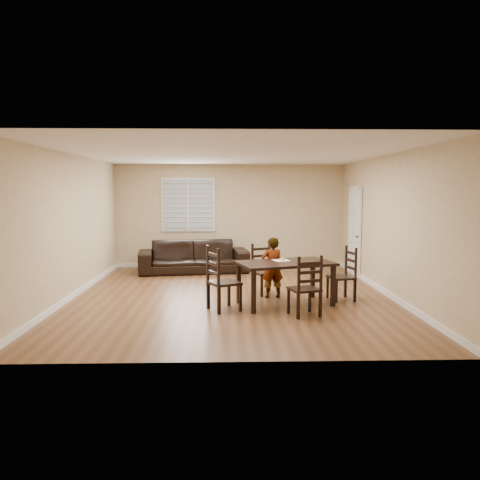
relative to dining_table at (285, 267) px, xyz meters
name	(u,v)px	position (x,y,z in m)	size (l,w,h in m)	color
ground	(232,296)	(-0.94, 0.74, -0.68)	(7.00, 7.00, 0.00)	brown
room	(233,202)	(-0.90, 0.92, 1.13)	(6.04, 7.04, 2.72)	#D0B78C
dining_table	(285,267)	(0.00, 0.00, 0.00)	(1.84, 1.36, 0.77)	black
chair_near	(263,270)	(-0.32, 0.99, -0.23)	(0.58, 0.57, 0.99)	black
chair_far	(308,289)	(0.26, -0.83, -0.23)	(0.55, 0.53, 1.00)	black
chair_left	(217,282)	(-1.19, -0.39, -0.18)	(0.63, 0.64, 1.09)	black
chair_right	(347,276)	(1.19, 0.36, -0.23)	(0.50, 0.52, 0.99)	black
child	(272,268)	(-0.18, 0.57, -0.10)	(0.42, 0.28, 1.15)	gray
napkin	(281,260)	(-0.05, 0.18, 0.09)	(0.27, 0.27, 0.00)	beige
donut	(282,259)	(-0.03, 0.18, 0.11)	(0.11, 0.11, 0.04)	#C09545
sofa	(194,257)	(-1.85, 3.40, -0.29)	(2.67, 1.04, 0.78)	black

